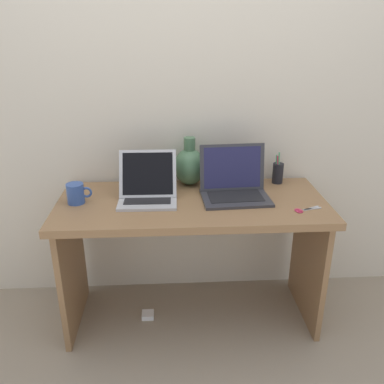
# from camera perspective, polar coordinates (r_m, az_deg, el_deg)

# --- Properties ---
(ground_plane) EXTENTS (6.00, 6.00, 0.00)m
(ground_plane) POSITION_cam_1_polar(r_m,az_deg,el_deg) (2.54, 0.00, -16.82)
(ground_plane) COLOR gray
(back_wall) EXTENTS (4.40, 0.04, 2.40)m
(back_wall) POSITION_cam_1_polar(r_m,az_deg,el_deg) (2.35, -0.50, 12.45)
(back_wall) COLOR beige
(back_wall) RESTS_ON ground
(desk) EXTENTS (1.42, 0.61, 0.74)m
(desk) POSITION_cam_1_polar(r_m,az_deg,el_deg) (2.22, 0.00, -5.13)
(desk) COLOR olive
(desk) RESTS_ON ground
(laptop_left) EXTENTS (0.31, 0.27, 0.24)m
(laptop_left) POSITION_cam_1_polar(r_m,az_deg,el_deg) (2.16, -6.21, 0.65)
(laptop_left) COLOR #B2B2B7
(laptop_left) RESTS_ON desk
(laptop_right) EXTENTS (0.37, 0.28, 0.27)m
(laptop_right) POSITION_cam_1_polar(r_m,az_deg,el_deg) (2.20, 5.89, 1.23)
(laptop_right) COLOR #333338
(laptop_right) RESTS_ON desk
(green_vase) EXTENTS (0.18, 0.18, 0.28)m
(green_vase) POSITION_cam_1_polar(r_m,az_deg,el_deg) (2.34, -0.35, 3.70)
(green_vase) COLOR #47704C
(green_vase) RESTS_ON desk
(coffee_mug) EXTENTS (0.13, 0.09, 0.11)m
(coffee_mug) POSITION_cam_1_polar(r_m,az_deg,el_deg) (2.19, -15.94, -0.20)
(coffee_mug) COLOR #335199
(coffee_mug) RESTS_ON desk
(pen_cup) EXTENTS (0.06, 0.06, 0.19)m
(pen_cup) POSITION_cam_1_polar(r_m,az_deg,el_deg) (2.42, 11.93, 2.65)
(pen_cup) COLOR black
(pen_cup) RESTS_ON desk
(scissors) EXTENTS (0.15, 0.08, 0.01)m
(scissors) POSITION_cam_1_polar(r_m,az_deg,el_deg) (2.11, 15.34, -2.44)
(scissors) COLOR #B7B7BC
(scissors) RESTS_ON desk
(power_brick) EXTENTS (0.07, 0.07, 0.03)m
(power_brick) POSITION_cam_1_polar(r_m,az_deg,el_deg) (2.53, -6.20, -16.75)
(power_brick) COLOR white
(power_brick) RESTS_ON ground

